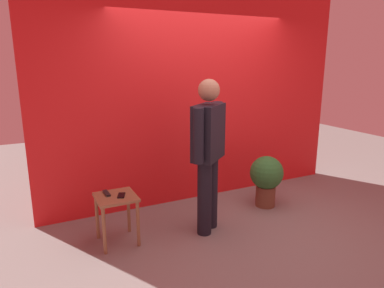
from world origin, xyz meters
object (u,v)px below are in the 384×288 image
at_px(cell_phone, 121,195).
at_px(potted_plant, 266,177).
at_px(side_table, 116,205).
at_px(tv_remote, 107,193).
at_px(standing_person, 208,149).

distance_m(cell_phone, potted_plant, 1.98).
bearing_deg(cell_phone, side_table, 175.14).
xyz_separation_m(side_table, tv_remote, (-0.07, 0.09, 0.12)).
distance_m(cell_phone, tv_remote, 0.17).
relative_size(standing_person, potted_plant, 2.51).
height_order(standing_person, cell_phone, standing_person).
xyz_separation_m(side_table, potted_plant, (2.03, 0.07, -0.02)).
bearing_deg(side_table, tv_remote, 129.14).
xyz_separation_m(standing_person, potted_plant, (1.03, 0.25, -0.56)).
bearing_deg(tv_remote, standing_person, -16.06).
bearing_deg(potted_plant, side_table, -177.88).
bearing_deg(potted_plant, standing_person, -166.22).
bearing_deg(standing_person, potted_plant, 13.78).
xyz_separation_m(standing_person, tv_remote, (-1.08, 0.27, -0.42)).
height_order(cell_phone, tv_remote, tv_remote).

